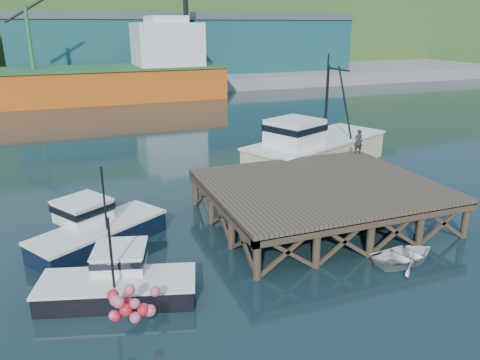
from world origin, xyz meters
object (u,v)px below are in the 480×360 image
boat_navy (95,229)px  trawler (314,145)px  boat_black (119,281)px  dockworker (358,142)px  dinghy (406,256)px

boat_navy → trawler: trawler is taller
boat_black → trawler: (16.07, 12.97, 1.02)m
dockworker → trawler: bearing=-72.5°
boat_black → trawler: trawler is taller
dinghy → boat_black: bearing=74.5°
boat_black → boat_navy: bearing=111.2°
dockworker → dinghy: bearing=76.8°
dinghy → trawler: bearing=-20.7°
boat_black → dockworker: dockworker is taller
boat_navy → trawler: 18.33m
boat_navy → dockworker: bearing=-20.8°
dinghy → boat_navy: bearing=54.6°
boat_navy → dockworker: boat_navy is taller
trawler → dockworker: 4.82m
trawler → dockworker: trawler is taller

